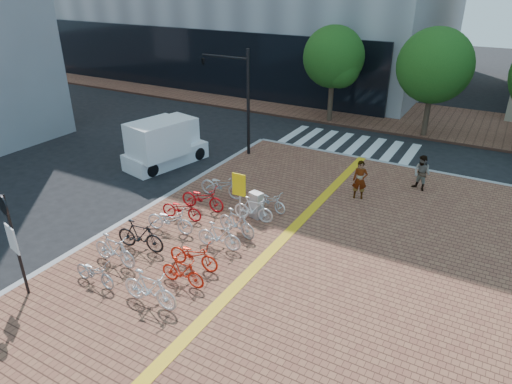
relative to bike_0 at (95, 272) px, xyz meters
The scene contains 26 objects.
ground 3.18m from the bike_0, 53.66° to the left, with size 120.00×120.00×0.00m, color black.
kerb_north 15.32m from the bike_0, 71.51° to the left, with size 14.00×0.25×0.15m, color gray.
far_sidewalk 23.60m from the bike_0, 85.49° to the left, with size 70.00×8.00×0.15m, color brown.
crosswalk 16.70m from the bike_0, 81.88° to the left, with size 7.50×4.00×0.01m.
street_trees 21.43m from the bike_0, 70.95° to the left, with size 16.20×4.60×6.35m.
bike_0 is the anchor object (origin of this frame).
bike_1 1.14m from the bike_0, 103.54° to the left, with size 0.50×1.79×1.07m, color silver.
bike_2 2.19m from the bike_0, 93.48° to the left, with size 0.52×1.85×1.11m, color black.
bike_3 3.64m from the bike_0, 90.28° to the left, with size 0.65×1.87×0.99m, color silver.
bike_4 4.64m from the bike_0, 93.17° to the left, with size 0.59×1.71×0.90m, color #A50B0F.
bike_5 5.71m from the bike_0, 90.25° to the left, with size 0.67×1.92×1.01m, color #A40B11.
bike_6 7.07m from the bike_0, 89.97° to the left, with size 0.70×2.00×1.05m, color silver.
bike_7 2.15m from the bike_0, ahead, with size 0.53×1.87×1.13m, color white.
bike_8 2.71m from the bike_0, 29.19° to the left, with size 0.43×1.54×0.92m, color red.
bike_9 3.07m from the bike_0, 46.60° to the left, with size 0.63×1.81×0.95m, color red.
bike_10 4.21m from the bike_0, 58.57° to the left, with size 0.47×1.66×1.00m, color silver.
bike_11 5.17m from the bike_0, 64.26° to the left, with size 0.48×1.69×1.02m, color #B4B4B9.
bike_12 6.32m from the bike_0, 69.34° to the left, with size 0.46×1.63×0.98m, color white.
bike_13 7.38m from the bike_0, 71.18° to the left, with size 0.56×1.60×0.84m, color white.
pedestrian_a 11.13m from the bike_0, 62.36° to the left, with size 0.61×0.40×1.68m, color gray.
pedestrian_b 14.03m from the bike_0, 58.80° to the left, with size 0.78×0.60×1.60m, color #525767.
utility_box 6.57m from the bike_0, 70.50° to the left, with size 0.49×0.36×1.07m, color #BBBBC0.
yellow_sign 5.91m from the bike_0, 71.53° to the left, with size 0.55×0.13×2.04m.
notice_sign 2.61m from the bike_0, 136.21° to the right, with size 0.61×0.21×3.34m.
traffic_light_pole 12.91m from the bike_0, 103.43° to the left, with size 2.91×1.12×5.42m.
box_truck 10.26m from the bike_0, 117.86° to the left, with size 2.69×4.50×2.43m.
Camera 1 is at (8.16, -10.11, 8.87)m, focal length 32.00 mm.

